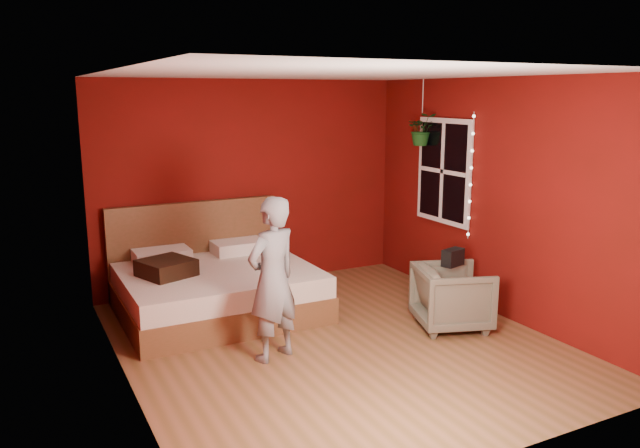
{
  "coord_description": "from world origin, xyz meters",
  "views": [
    {
      "loc": [
        -2.81,
        -5.1,
        2.42
      ],
      "look_at": [
        0.02,
        0.4,
        1.13
      ],
      "focal_mm": 35.0,
      "sensor_mm": 36.0,
      "label": 1
    }
  ],
  "objects": [
    {
      "name": "person",
      "position": [
        -0.7,
        -0.05,
        0.76
      ],
      "size": [
        0.65,
        0.54,
        1.53
      ],
      "primitive_type": "imported",
      "rotation": [
        0.0,
        0.0,
        3.49
      ],
      "color": "slate",
      "rests_on": "ground"
    },
    {
      "name": "room_walls",
      "position": [
        0.0,
        0.0,
        1.68
      ],
      "size": [
        4.04,
        4.54,
        2.62
      ],
      "color": "#680D0A",
      "rests_on": "ground"
    },
    {
      "name": "floor",
      "position": [
        0.0,
        0.0,
        0.0
      ],
      "size": [
        4.5,
        4.5,
        0.0
      ],
      "primitive_type": "plane",
      "color": "brown",
      "rests_on": "ground"
    },
    {
      "name": "fairy_lights",
      "position": [
        1.94,
        0.37,
        1.5
      ],
      "size": [
        0.04,
        0.04,
        1.45
      ],
      "color": "silver",
      "rests_on": "room_walls"
    },
    {
      "name": "armchair",
      "position": [
        1.28,
        -0.19,
        0.33
      ],
      "size": [
        0.92,
        0.91,
        0.67
      ],
      "primitive_type": "imported",
      "rotation": [
        0.0,
        0.0,
        1.24
      ],
      "color": "#666451",
      "rests_on": "ground"
    },
    {
      "name": "hanging_plant",
      "position": [
        1.88,
        1.25,
        1.99
      ],
      "size": [
        0.46,
        0.43,
        0.81
      ],
      "color": "silver",
      "rests_on": "room_walls"
    },
    {
      "name": "window",
      "position": [
        1.97,
        0.9,
        1.5
      ],
      "size": [
        0.05,
        0.97,
        1.27
      ],
      "color": "white",
      "rests_on": "room_walls"
    },
    {
      "name": "throw_pillow",
      "position": [
        -1.34,
        1.32,
        0.61
      ],
      "size": [
        0.64,
        0.64,
        0.18
      ],
      "primitive_type": "cube",
      "rotation": [
        0.0,
        0.0,
        0.36
      ],
      "color": "black",
      "rests_on": "bed"
    },
    {
      "name": "handbag",
      "position": [
        1.29,
        -0.16,
        0.76
      ],
      "size": [
        0.27,
        0.19,
        0.18
      ],
      "primitive_type": "cube",
      "rotation": [
        0.0,
        0.0,
        0.29
      ],
      "color": "black",
      "rests_on": "armchair"
    },
    {
      "name": "bed",
      "position": [
        -0.78,
        1.41,
        0.3
      ],
      "size": [
        2.09,
        1.77,
        1.15
      ],
      "color": "brown",
      "rests_on": "ground"
    }
  ]
}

